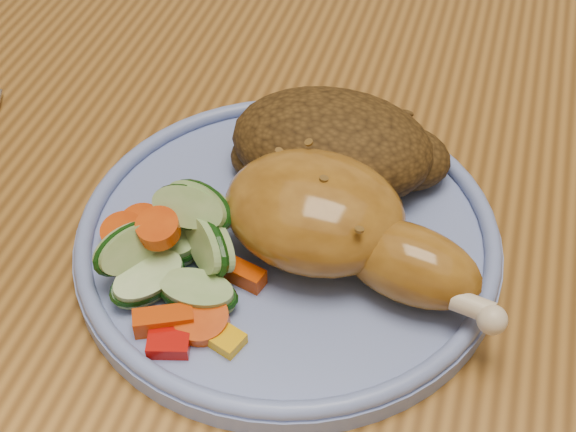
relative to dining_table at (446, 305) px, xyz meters
The scene contains 7 objects.
dining_table is the anchor object (origin of this frame).
chair_far 0.65m from the dining_table, 90.00° to the left, with size 0.42×0.42×0.91m.
plate 0.14m from the dining_table, 152.38° to the right, with size 0.25×0.25×0.01m, color #6A7EC0.
plate_rim 0.15m from the dining_table, 152.38° to the right, with size 0.24×0.24×0.01m, color #6A7EC0.
chicken_leg 0.15m from the dining_table, 138.87° to the right, with size 0.17×0.10×0.05m.
rice_pilaf 0.14m from the dining_table, behind, with size 0.13×0.09×0.05m.
vegetable_pile 0.21m from the dining_table, 147.56° to the right, with size 0.10×0.11×0.05m.
Camera 1 is at (-0.01, -0.36, 1.10)m, focal length 50.00 mm.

